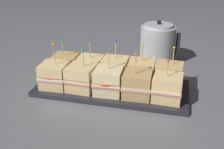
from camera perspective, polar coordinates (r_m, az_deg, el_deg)
The scene contains 13 objects.
ground_plane at distance 1.10m, azimuth 0.00°, elevation -3.20°, with size 6.00×6.00×0.00m, color slate.
serving_platter at distance 1.09m, azimuth 0.00°, elevation -2.79°, with size 0.58×0.25×0.02m.
sandwich_front_far_left at distance 1.09m, azimuth -11.57°, elevation -0.15°, with size 0.11×0.11×0.18m.
sandwich_front_left at distance 1.05m, azimuth -6.26°, elevation -0.70°, with size 0.11×0.11×0.16m.
sandwich_front_center at distance 1.02m, azimuth -0.64°, elevation -1.37°, with size 0.11×0.11×0.17m.
sandwich_front_right at distance 1.01m, azimuth 5.14°, elevation -2.04°, with size 0.11×0.11×0.17m.
sandwich_front_far_right at distance 1.00m, azimuth 11.18°, elevation -2.65°, with size 0.11×0.11×0.15m.
sandwich_back_far_left at distance 1.18m, azimuth -9.39°, elevation 1.84°, with size 0.11×0.11×0.15m.
sandwich_back_left at distance 1.14m, azimuth -4.45°, elevation 1.39°, with size 0.10×0.10×0.17m.
sandwich_back_center at distance 1.12m, azimuth 0.60°, elevation 0.95°, with size 0.10×0.10×0.17m.
sandwich_back_right at distance 1.10m, azimuth 5.97°, elevation 0.41°, with size 0.11×0.11×0.16m.
sandwich_back_far_right at distance 1.10m, azimuth 11.51°, elevation -0.15°, with size 0.11×0.11×0.16m.
kettle_steel at distance 1.36m, azimuth 9.26°, elevation 6.20°, with size 0.19×0.16×0.20m.
Camera 1 is at (0.23, -0.94, 0.51)m, focal length 45.00 mm.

